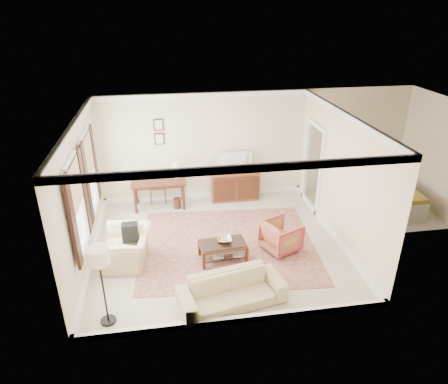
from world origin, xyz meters
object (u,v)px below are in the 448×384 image
object	(u,v)px
writing_desk	(159,184)
club_armchair	(126,243)
tv	(235,157)
coffee_table	(223,247)
sideboard	(235,185)
striped_armchair	(281,235)
sofa	(232,286)

from	to	relation	value
writing_desk	club_armchair	size ratio (longest dim) A/B	1.27
tv	coffee_table	size ratio (longest dim) A/B	0.90
coffee_table	club_armchair	world-z (taller)	club_armchair
writing_desk	club_armchair	world-z (taller)	club_armchair
writing_desk	sideboard	distance (m)	2.07
sideboard	coffee_table	world-z (taller)	sideboard
writing_desk	striped_armchair	xyz separation A→B (m)	(2.59, -2.47, -0.28)
writing_desk	club_armchair	xyz separation A→B (m)	(-0.71, -2.45, -0.17)
striped_armchair	sofa	size ratio (longest dim) A/B	0.39
sideboard	writing_desk	bearing A→B (deg)	-175.24
sideboard	sofa	distance (m)	4.27
writing_desk	sofa	distance (m)	4.21
striped_armchair	sofa	world-z (taller)	striped_armchair
writing_desk	coffee_table	xyz separation A→B (m)	(1.28, -2.64, -0.34)
writing_desk	tv	bearing A→B (deg)	4.21
tv	coffee_table	distance (m)	3.05
club_armchair	sofa	size ratio (longest dim) A/B	0.58
tv	coffee_table	xyz separation A→B (m)	(-0.77, -2.79, -0.94)
sideboard	striped_armchair	world-z (taller)	sideboard
striped_armchair	club_armchair	distance (m)	3.30
sideboard	tv	world-z (taller)	tv
tv	striped_armchair	xyz separation A→B (m)	(0.54, -2.62, -0.87)
coffee_table	club_armchair	distance (m)	2.00
club_armchair	coffee_table	bearing A→B (deg)	92.26
sideboard	club_armchair	xyz separation A→B (m)	(-2.76, -2.62, 0.08)
tv	coffee_table	world-z (taller)	tv
coffee_table	writing_desk	bearing A→B (deg)	115.77
writing_desk	sofa	world-z (taller)	writing_desk
coffee_table	sofa	bearing A→B (deg)	-92.09
striped_armchair	club_armchair	xyz separation A→B (m)	(-3.30, 0.01, 0.11)
writing_desk	sideboard	bearing A→B (deg)	4.76
sideboard	coffee_table	bearing A→B (deg)	-105.36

